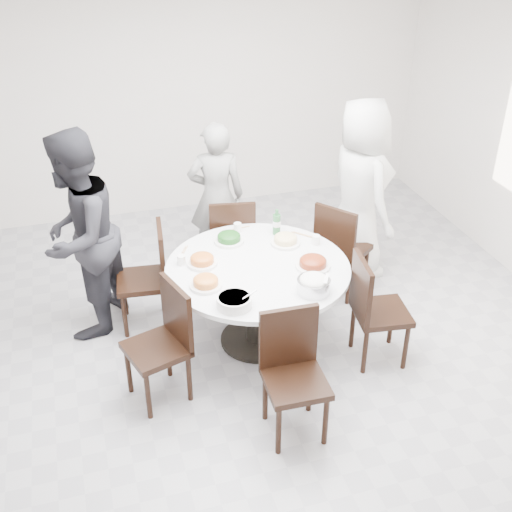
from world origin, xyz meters
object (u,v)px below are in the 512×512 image
object	(u,v)px
dining_table	(258,305)
chair_se	(382,310)
chair_sw	(156,347)
diner_middle	(216,197)
chair_nw	(141,278)
chair_ne	(343,247)
chair_n	(231,240)
beverage_bottle	(277,222)
rice_bowl	(313,286)
chair_s	(296,380)
soup_bowl	(234,301)
diner_left	(78,236)
diner_right	(360,191)

from	to	relation	value
dining_table	chair_se	distance (m)	1.02
chair_sw	diner_middle	size ratio (longest dim) A/B	0.63
chair_nw	diner_middle	xyz separation A→B (m)	(0.87, 0.83, 0.28)
chair_ne	chair_n	distance (m)	1.06
beverage_bottle	rice_bowl	bearing A→B (deg)	-91.14
chair_ne	chair_se	size ratio (longest dim) A/B	1.00
chair_s	soup_bowl	world-z (taller)	chair_s
chair_se	diner_middle	bearing A→B (deg)	33.29
dining_table	chair_se	bearing A→B (deg)	-29.15
chair_s	chair_se	world-z (taller)	same
chair_sw	chair_s	world-z (taller)	same
beverage_bottle	diner_left	bearing A→B (deg)	174.70
beverage_bottle	soup_bowl	bearing A→B (deg)	-123.69
chair_sw	diner_right	distance (m)	2.55
diner_right	chair_s	bearing A→B (deg)	139.28
beverage_bottle	dining_table	bearing A→B (deg)	-123.37
chair_ne	soup_bowl	xyz separation A→B (m)	(-1.32, -1.01, 0.32)
chair_se	chair_sw	bearing A→B (deg)	95.50
dining_table	chair_n	bearing A→B (deg)	88.34
chair_n	soup_bowl	world-z (taller)	chair_n
chair_nw	diner_right	distance (m)	2.21
soup_bowl	beverage_bottle	size ratio (longest dim) A/B	1.11
diner_right	rice_bowl	distance (m)	1.61
dining_table	chair_nw	size ratio (longest dim) A/B	1.58
chair_ne	chair_n	world-z (taller)	same
chair_sw	diner_middle	distance (m)	2.03
chair_nw	soup_bowl	size ratio (longest dim) A/B	3.61
diner_left	soup_bowl	distance (m)	1.52
beverage_bottle	diner_right	bearing A→B (deg)	19.70
chair_n	chair_nw	world-z (taller)	same
chair_n	chair_nw	distance (m)	1.02
chair_ne	chair_nw	size ratio (longest dim) A/B	1.00
rice_bowl	chair_s	bearing A→B (deg)	-119.75
chair_nw	beverage_bottle	size ratio (longest dim) A/B	4.02
diner_left	chair_n	bearing A→B (deg)	131.82
chair_s	beverage_bottle	world-z (taller)	beverage_bottle
rice_bowl	soup_bowl	bearing A→B (deg)	-179.16
chair_ne	chair_s	bearing A→B (deg)	109.58
diner_middle	soup_bowl	world-z (taller)	diner_middle
soup_bowl	beverage_bottle	world-z (taller)	beverage_bottle
chair_n	chair_sw	size ratio (longest dim) A/B	1.00
chair_ne	chair_nw	bearing A→B (deg)	52.71
chair_se	rice_bowl	world-z (taller)	chair_se
chair_n	soup_bowl	bearing A→B (deg)	86.36
chair_s	diner_left	xyz separation A→B (m)	(-1.31, 1.72, 0.43)
dining_table	chair_s	xyz separation A→B (m)	(-0.05, -1.08, 0.10)
dining_table	chair_ne	world-z (taller)	chair_ne
diner_middle	diner_left	bearing A→B (deg)	37.55
chair_s	diner_middle	size ratio (longest dim) A/B	0.63
rice_bowl	soup_bowl	size ratio (longest dim) A/B	0.97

